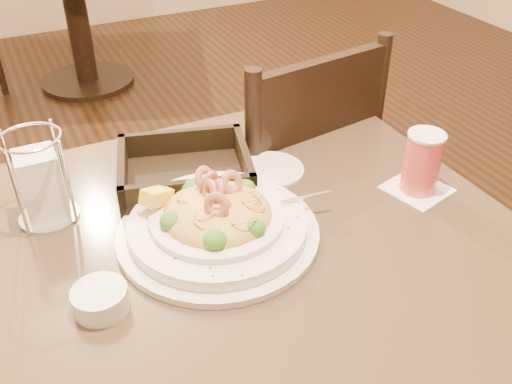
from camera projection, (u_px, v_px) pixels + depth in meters
name	position (u px, v px, depth m)	size (l,w,h in m)	color
main_table	(260.00, 326.00, 1.13)	(0.90, 0.90, 0.73)	black
dining_chair_near	(282.00, 190.00, 1.53)	(0.48, 0.48, 0.93)	black
pasta_bowl	(217.00, 221.00, 0.98)	(0.39, 0.35, 0.11)	white
drink_glass	(422.00, 163.00, 1.08)	(0.13, 0.13, 0.12)	white
bread_basket	(185.00, 174.00, 1.12)	(0.30, 0.26, 0.07)	black
napkin_caddy	(41.00, 184.00, 1.00)	(0.11, 0.11, 0.17)	silver
side_plate	(271.00, 170.00, 1.17)	(0.14, 0.14, 0.01)	white
butter_ramekin	(100.00, 299.00, 0.85)	(0.08, 0.08, 0.04)	white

